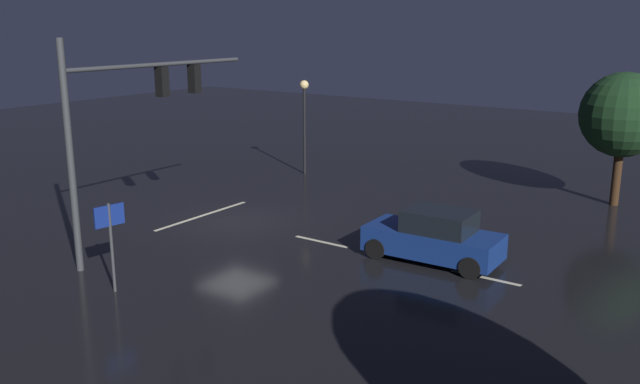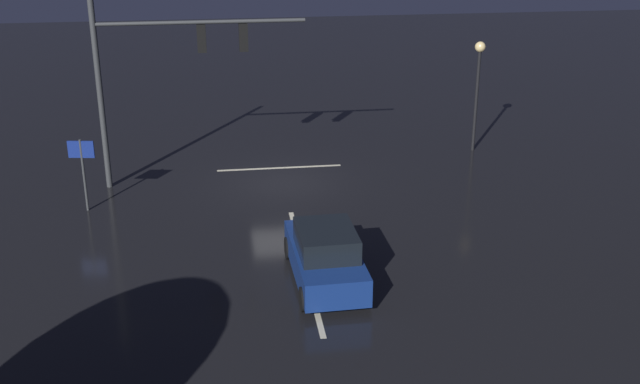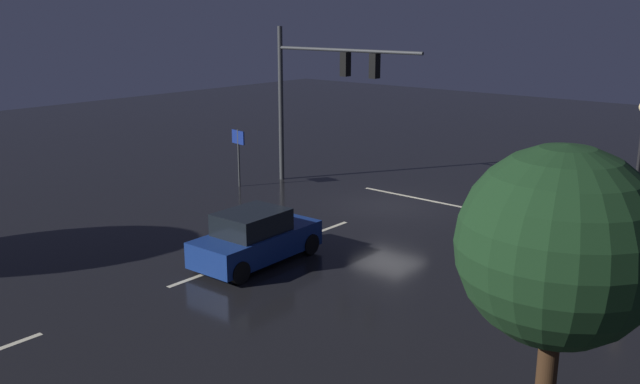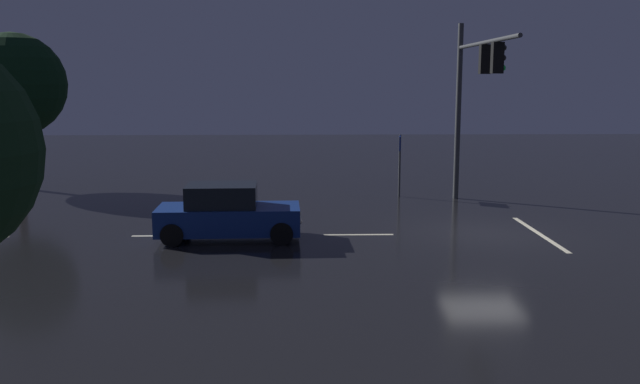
{
  "view_description": "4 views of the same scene",
  "coord_description": "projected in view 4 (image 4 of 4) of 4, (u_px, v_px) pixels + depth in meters",
  "views": [
    {
      "loc": [
        18.54,
        16.87,
        7.5
      ],
      "look_at": [
        -0.88,
        3.32,
        1.51
      ],
      "focal_mm": 38.12,
      "sensor_mm": 36.0,
      "label": 1
    },
    {
      "loc": [
        2.38,
        27.87,
        10.67
      ],
      "look_at": [
        -0.84,
        4.24,
        1.25
      ],
      "focal_mm": 43.81,
      "sensor_mm": 36.0,
      "label": 2
    },
    {
      "loc": [
        -14.94,
        21.99,
        7.54
      ],
      "look_at": [
        0.17,
        4.2,
        1.4
      ],
      "focal_mm": 38.0,
      "sensor_mm": 36.0,
      "label": 3
    },
    {
      "loc": [
        -20.8,
        5.76,
        4.8
      ],
      "look_at": [
        -0.02,
        5.22,
        1.38
      ],
      "focal_mm": 38.07,
      "sensor_mm": 36.0,
      "label": 4
    }
  ],
  "objects": [
    {
      "name": "route_sign",
      "position": [
        400.0,
        152.0,
        28.05
      ],
      "size": [
        0.9,
        0.2,
        2.6
      ],
      "color": "#383A3D",
      "rests_on": "ground_plane"
    },
    {
      "name": "lane_dash_mid",
      "position": [
        167.0,
        236.0,
        21.18
      ],
      "size": [
        0.16,
        2.2,
        0.01
      ],
      "primitive_type": "cube",
      "rotation": [
        0.0,
        0.0,
        1.57
      ],
      "color": "beige",
      "rests_on": "ground_plane"
    },
    {
      "name": "ground_plane",
      "position": [
        485.0,
        234.0,
        21.44
      ],
      "size": [
        80.0,
        80.0,
        0.0
      ],
      "primitive_type": "plane",
      "color": "black"
    },
    {
      "name": "stop_bar",
      "position": [
        539.0,
        234.0,
        21.49
      ],
      "size": [
        5.0,
        0.16,
        0.01
      ],
      "primitive_type": "cube",
      "color": "beige",
      "rests_on": "ground_plane"
    },
    {
      "name": "car_approaching",
      "position": [
        227.0,
        214.0,
        20.64
      ],
      "size": [
        2.02,
        4.42,
        1.7
      ],
      "color": "navy",
      "rests_on": "ground_plane"
    },
    {
      "name": "traffic_signal_assembly",
      "position": [
        474.0,
        82.0,
        24.83
      ],
      "size": [
        7.61,
        0.47,
        7.03
      ],
      "color": "#383A3D",
      "rests_on": "ground_plane"
    },
    {
      "name": "lane_dash_far",
      "position": [
        359.0,
        235.0,
        21.34
      ],
      "size": [
        0.16,
        2.2,
        0.01
      ],
      "primitive_type": "cube",
      "rotation": [
        0.0,
        0.0,
        1.57
      ],
      "color": "beige",
      "rests_on": "ground_plane"
    },
    {
      "name": "tree_right_near",
      "position": [
        14.0,
        85.0,
        29.65
      ],
      "size": [
        4.52,
        4.52,
        6.89
      ],
      "color": "#382314",
      "rests_on": "ground_plane"
    }
  ]
}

